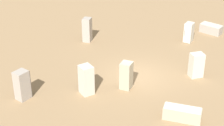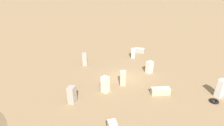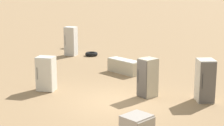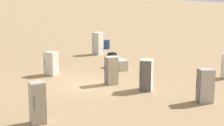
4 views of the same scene
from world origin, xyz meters
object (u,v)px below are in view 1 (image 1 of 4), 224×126
object	(u,v)px
discarded_fridge_4	(189,32)
discarded_fridge_9	(22,85)
discarded_fridge_2	(182,114)
discarded_fridge_8	(86,80)
discarded_fridge_5	(211,29)
discarded_fridge_7	(87,30)
discarded_fridge_6	(196,65)
discarded_fridge_1	(126,75)

from	to	relation	value
discarded_fridge_4	discarded_fridge_9	world-z (taller)	discarded_fridge_9
discarded_fridge_2	discarded_fridge_9	xyz separation A→B (m)	(8.44, 2.43, 0.49)
discarded_fridge_4	discarded_fridge_8	xyz separation A→B (m)	(2.72, 9.69, 0.14)
discarded_fridge_9	discarded_fridge_2	bearing A→B (deg)	24.21
discarded_fridge_4	discarded_fridge_5	bearing A→B (deg)	-111.79
discarded_fridge_8	discarded_fridge_2	bearing A→B (deg)	-59.36
discarded_fridge_4	discarded_fridge_7	distance (m)	7.49
discarded_fridge_5	discarded_fridge_6	size ratio (longest dim) A/B	1.14
discarded_fridge_1	discarded_fridge_9	size ratio (longest dim) A/B	0.97
discarded_fridge_1	discarded_fridge_5	distance (m)	10.70
discarded_fridge_5	discarded_fridge_8	world-z (taller)	discarded_fridge_8
discarded_fridge_4	discarded_fridge_8	distance (m)	10.07
discarded_fridge_1	discarded_fridge_8	world-z (taller)	discarded_fridge_8
discarded_fridge_9	discarded_fridge_8	bearing A→B (deg)	46.51
discarded_fridge_6	discarded_fridge_5	bearing A→B (deg)	53.02
discarded_fridge_7	discarded_fridge_9	world-z (taller)	discarded_fridge_7
discarded_fridge_1	discarded_fridge_8	distance (m)	2.37
discarded_fridge_4	discarded_fridge_8	bearing A→B (deg)	75.10
discarded_fridge_1	discarded_fridge_4	size ratio (longest dim) A/B	1.13
discarded_fridge_8	discarded_fridge_6	bearing A→B (deg)	-15.97
discarded_fridge_4	discarded_fridge_5	xyz separation A→B (m)	(-1.01, -2.43, -0.38)
discarded_fridge_6	discarded_fridge_8	size ratio (longest dim) A/B	0.88
discarded_fridge_1	discarded_fridge_8	size ratio (longest dim) A/B	0.95
discarded_fridge_2	discarded_fridge_5	xyz separation A→B (m)	(1.93, -11.89, -0.02)
discarded_fridge_5	discarded_fridge_7	size ratio (longest dim) A/B	0.97
discarded_fridge_2	discarded_fridge_9	size ratio (longest dim) A/B	1.18
discarded_fridge_4	discarded_fridge_5	size ratio (longest dim) A/B	0.83
discarded_fridge_4	discarded_fridge_6	xyz separation A→B (m)	(-2.11, 4.74, 0.04)
discarded_fridge_5	discarded_fridge_6	world-z (taller)	discarded_fridge_6
discarded_fridge_2	discarded_fridge_5	bearing A→B (deg)	177.60
discarded_fridge_6	discarded_fridge_8	bearing A→B (deg)	-179.92
discarded_fridge_5	discarded_fridge_6	bearing A→B (deg)	18.81
discarded_fridge_2	discarded_fridge_5	world-z (taller)	discarded_fridge_2
discarded_fridge_6	discarded_fridge_7	xyz separation A→B (m)	(8.68, -1.15, 0.13)
discarded_fridge_1	discarded_fridge_2	size ratio (longest dim) A/B	0.82
discarded_fridge_1	discarded_fridge_7	bearing A→B (deg)	135.73
discarded_fridge_1	discarded_fridge_6	xyz separation A→B (m)	(-3.10, -3.33, -0.06)
discarded_fridge_5	discarded_fridge_1	bearing A→B (deg)	-0.69
discarded_fridge_1	discarded_fridge_5	xyz separation A→B (m)	(-2.01, -10.50, -0.48)
discarded_fridge_8	discarded_fridge_9	xyz separation A→B (m)	(2.77, 2.20, -0.02)
discarded_fridge_6	discarded_fridge_2	bearing A→B (deg)	-125.63
discarded_fridge_4	discarded_fridge_8	size ratio (longest dim) A/B	0.84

